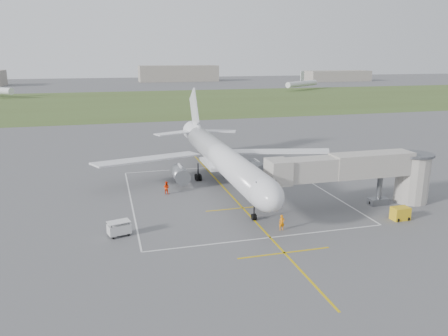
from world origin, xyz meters
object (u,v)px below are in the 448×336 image
object	(u,v)px
gpu_unit	(400,214)
ramp_worker_nose	(282,223)
jet_bridge	(366,172)
airliner	(222,158)
ramp_worker_wing	(166,188)
baggage_cart	(119,228)

from	to	relation	value
gpu_unit	ramp_worker_nose	xyz separation A→B (m)	(-15.23, 0.74, 0.13)
jet_bridge	gpu_unit	bearing A→B (deg)	-74.37
airliner	ramp_worker_wing	world-z (taller)	airliner
airliner	ramp_worker_nose	distance (m)	19.50
airliner	jet_bridge	size ratio (longest dim) A/B	2.00
jet_bridge	baggage_cart	distance (m)	32.01
jet_bridge	ramp_worker_wing	bearing A→B (deg)	153.62
baggage_cart	ramp_worker_nose	bearing A→B (deg)	-25.06
jet_bridge	gpu_unit	xyz separation A→B (m)	(1.56, -5.56, -3.96)
baggage_cart	ramp_worker_nose	size ratio (longest dim) A/B	1.49
airliner	jet_bridge	distance (m)	21.22
ramp_worker_nose	ramp_worker_wing	xyz separation A→B (m)	(-10.88, 17.00, 0.03)
gpu_unit	baggage_cart	size ratio (longest dim) A/B	0.79
jet_bridge	ramp_worker_wing	size ratio (longest dim) A/B	12.49
jet_bridge	gpu_unit	world-z (taller)	jet_bridge
baggage_cart	ramp_worker_wing	bearing A→B (deg)	47.59
baggage_cart	ramp_worker_wing	size ratio (longest dim) A/B	1.45
jet_bridge	ramp_worker_nose	bearing A→B (deg)	-160.57
ramp_worker_nose	ramp_worker_wing	world-z (taller)	ramp_worker_wing
baggage_cart	jet_bridge	bearing A→B (deg)	-12.02
ramp_worker_nose	jet_bridge	bearing A→B (deg)	21.75
jet_bridge	baggage_cart	size ratio (longest dim) A/B	8.62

